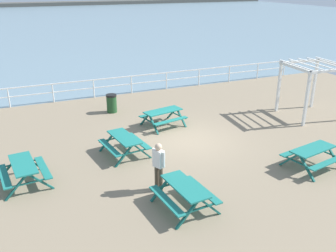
% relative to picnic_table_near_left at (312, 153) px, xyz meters
% --- Properties ---
extents(ground_plane, '(30.00, 24.00, 0.20)m').
position_rel_picnic_table_near_left_xyz_m(ground_plane, '(-3.09, 4.00, -0.68)').
color(ground_plane, gray).
extents(sea_band, '(142.00, 90.00, 0.01)m').
position_rel_picnic_table_near_left_xyz_m(sea_band, '(-3.09, 56.75, -0.58)').
color(sea_band, gray).
rests_on(sea_band, ground).
extents(distant_shoreline, '(142.00, 6.00, 1.80)m').
position_rel_picnic_table_near_left_xyz_m(distant_shoreline, '(-3.09, 99.75, -0.58)').
color(distant_shoreline, '#4C4C47').
rests_on(distant_shoreline, ground).
extents(seaward_railing, '(23.07, 0.07, 1.08)m').
position_rel_picnic_table_near_left_xyz_m(seaward_railing, '(-3.09, 11.75, 0.18)').
color(seaward_railing, white).
rests_on(seaward_railing, ground).
extents(picnic_table_near_left, '(2.04, 1.81, 0.80)m').
position_rel_picnic_table_near_left_xyz_m(picnic_table_near_left, '(0.00, 0.00, 0.00)').
color(picnic_table_near_left, '#1E7A70').
rests_on(picnic_table_near_left, ground).
extents(picnic_table_near_right, '(2.07, 1.85, 0.80)m').
position_rel_picnic_table_near_left_xyz_m(picnic_table_near_right, '(-3.41, 5.97, 0.00)').
color(picnic_table_near_right, '#1E7A70').
rests_on(picnic_table_near_right, ground).
extents(picnic_table_mid_centre, '(1.71, 1.95, 0.80)m').
position_rel_picnic_table_near_left_xyz_m(picnic_table_mid_centre, '(-9.71, 2.88, 0.00)').
color(picnic_table_mid_centre, '#1E7A70').
rests_on(picnic_table_mid_centre, ground).
extents(picnic_table_far_left, '(1.76, 1.99, 0.80)m').
position_rel_picnic_table_near_left_xyz_m(picnic_table_far_left, '(-5.98, 3.71, 0.00)').
color(picnic_table_far_left, '#1E7A70').
rests_on(picnic_table_far_left, ground).
extents(picnic_table_far_right, '(1.70, 1.94, 0.80)m').
position_rel_picnic_table_near_left_xyz_m(picnic_table_far_right, '(-5.38, -0.51, 0.00)').
color(picnic_table_far_right, '#1E7A70').
rests_on(picnic_table_far_right, ground).
extents(visitor, '(0.34, 0.49, 1.66)m').
position_rel_picnic_table_near_left_xyz_m(visitor, '(-5.71, 0.76, 0.36)').
color(visitor, '#4C4233').
rests_on(visitor, ground).
extents(lattice_pergola, '(2.62, 2.74, 2.70)m').
position_rel_picnic_table_near_left_xyz_m(lattice_pergola, '(3.89, 4.40, 1.41)').
color(lattice_pergola, white).
rests_on(lattice_pergola, ground).
extents(litter_bin, '(0.55, 0.55, 0.95)m').
position_rel_picnic_table_near_left_xyz_m(litter_bin, '(-5.11, 8.83, -0.10)').
color(litter_bin, '#1E4723').
rests_on(litter_bin, ground).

